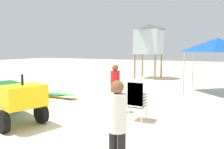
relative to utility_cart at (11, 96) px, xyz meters
The scene contains 8 objects.
ground 2.23m from the utility_cart, ahead, with size 80.00×80.00×0.00m, color beige.
utility_cart is the anchor object (origin of this frame).
stacked_plastic_chairs 3.77m from the utility_cart, 29.05° to the left, with size 0.48×0.48×1.29m.
surfboard_pile 3.56m from the utility_cart, 111.49° to the left, with size 2.57×0.70×0.24m.
lifeguard_near_left 4.35m from the utility_cart, 15.83° to the right, with size 0.32×0.32×1.67m.
lifeguard_near_center 3.32m from the utility_cart, 47.29° to the left, with size 0.32×0.32×1.66m.
popup_canopy 9.61m from the utility_cart, 58.11° to the left, with size 2.65×2.65×2.75m.
lifeguard_tower 12.31m from the utility_cart, 89.86° to the left, with size 1.98×1.98×4.08m.
Camera 1 is at (3.79, -4.74, 2.17)m, focal length 36.74 mm.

